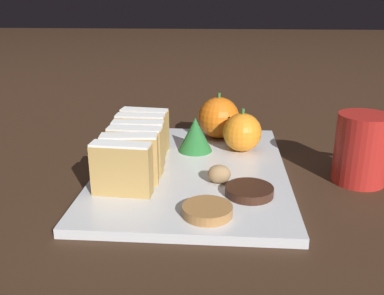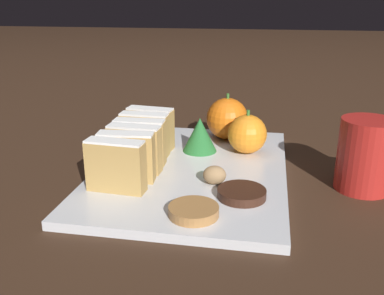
% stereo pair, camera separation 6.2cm
% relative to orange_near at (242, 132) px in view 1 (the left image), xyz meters
% --- Properties ---
extents(ground_plane, '(6.00, 6.00, 0.00)m').
position_rel_orange_near_xyz_m(ground_plane, '(-0.08, -0.08, -0.04)').
color(ground_plane, '#382316').
extents(serving_platter, '(0.27, 0.38, 0.01)m').
position_rel_orange_near_xyz_m(serving_platter, '(-0.08, -0.08, -0.04)').
color(serving_platter, silver).
rests_on(serving_platter, ground_plane).
extents(stollen_slice_front, '(0.08, 0.03, 0.07)m').
position_rel_orange_near_xyz_m(stollen_slice_front, '(-0.16, -0.17, 0.00)').
color(stollen_slice_front, tan).
rests_on(stollen_slice_front, serving_platter).
extents(stollen_slice_second, '(0.08, 0.03, 0.07)m').
position_rel_orange_near_xyz_m(stollen_slice_second, '(-0.15, -0.14, 0.00)').
color(stollen_slice_second, tan).
rests_on(stollen_slice_second, serving_platter).
extents(stollen_slice_third, '(0.08, 0.03, 0.07)m').
position_rel_orange_near_xyz_m(stollen_slice_third, '(-0.15, -0.11, 0.00)').
color(stollen_slice_third, tan).
rests_on(stollen_slice_third, serving_platter).
extents(stollen_slice_fourth, '(0.08, 0.03, 0.07)m').
position_rel_orange_near_xyz_m(stollen_slice_fourth, '(-0.15, -0.07, 0.00)').
color(stollen_slice_fourth, tan).
rests_on(stollen_slice_fourth, serving_platter).
extents(stollen_slice_fifth, '(0.08, 0.02, 0.07)m').
position_rel_orange_near_xyz_m(stollen_slice_fifth, '(-0.16, -0.04, 0.00)').
color(stollen_slice_fifth, tan).
rests_on(stollen_slice_fifth, serving_platter).
extents(stollen_slice_sixth, '(0.08, 0.03, 0.07)m').
position_rel_orange_near_xyz_m(stollen_slice_sixth, '(-0.16, -0.01, 0.00)').
color(stollen_slice_sixth, tan).
rests_on(stollen_slice_sixth, serving_platter).
extents(orange_near, '(0.06, 0.06, 0.07)m').
position_rel_orange_near_xyz_m(orange_near, '(0.00, 0.00, 0.00)').
color(orange_near, orange).
rests_on(orange_near, serving_platter).
extents(orange_far, '(0.07, 0.07, 0.08)m').
position_rel_orange_near_xyz_m(orange_far, '(-0.04, 0.07, 0.01)').
color(orange_far, orange).
rests_on(orange_far, serving_platter).
extents(walnut, '(0.03, 0.03, 0.03)m').
position_rel_orange_near_xyz_m(walnut, '(-0.03, -0.13, -0.02)').
color(walnut, '#9E7A51').
rests_on(walnut, serving_platter).
extents(chocolate_cookie, '(0.06, 0.06, 0.01)m').
position_rel_orange_near_xyz_m(chocolate_cookie, '(0.00, -0.16, -0.03)').
color(chocolate_cookie, '#381E14').
rests_on(chocolate_cookie, serving_platter).
extents(gingerbread_cookie, '(0.06, 0.06, 0.01)m').
position_rel_orange_near_xyz_m(gingerbread_cookie, '(-0.05, -0.22, -0.03)').
color(gingerbread_cookie, '#A3703D').
rests_on(gingerbread_cookie, serving_platter).
extents(evergreen_sprig, '(0.05, 0.05, 0.06)m').
position_rel_orange_near_xyz_m(evergreen_sprig, '(-0.08, -0.01, -0.00)').
color(evergreen_sprig, '#23662D').
rests_on(evergreen_sprig, serving_platter).
extents(coffee_mug, '(0.11, 0.07, 0.10)m').
position_rel_orange_near_xyz_m(coffee_mug, '(0.16, -0.08, 0.01)').
color(coffee_mug, red).
rests_on(coffee_mug, ground_plane).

